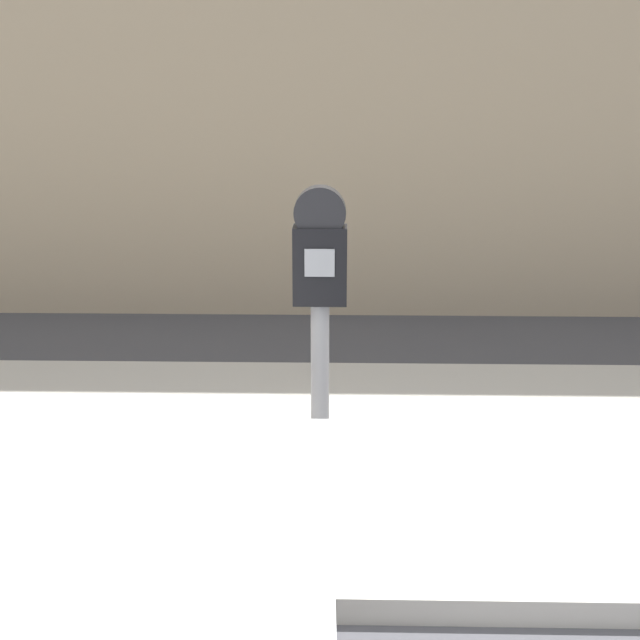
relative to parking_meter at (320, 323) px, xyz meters
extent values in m
cube|color=#BCB7AD|center=(0.14, 1.24, -1.11)|extent=(24.00, 2.80, 0.11)
cylinder|color=gray|center=(0.00, 0.00, -0.49)|extent=(0.07, 0.07, 1.12)
cube|color=black|center=(0.00, 0.00, 0.22)|extent=(0.19, 0.11, 0.28)
cube|color=gray|center=(0.00, -0.06, 0.24)|extent=(0.11, 0.01, 0.10)
cylinder|color=black|center=(0.00, 0.00, 0.41)|extent=(0.18, 0.09, 0.18)
cylinder|color=black|center=(-0.82, -0.59, -0.82)|extent=(0.69, 0.24, 0.69)
camera|label=1|loc=(0.08, -3.12, 0.91)|focal=50.00mm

